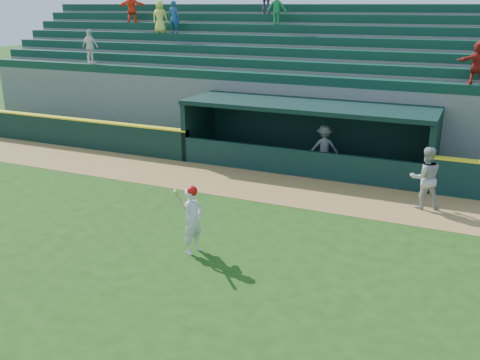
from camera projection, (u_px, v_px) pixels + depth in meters
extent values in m
plane|color=#1D4210|center=(215.00, 245.00, 13.91)|extent=(120.00, 120.00, 0.00)
cube|color=olive|center=(280.00, 188.00, 18.15)|extent=(40.00, 3.00, 0.01)
cube|color=black|center=(38.00, 129.00, 24.17)|extent=(15.50, 0.30, 1.20)
cube|color=yellow|center=(37.00, 115.00, 23.97)|extent=(15.50, 0.32, 0.06)
imported|color=#A8A8A3|center=(425.00, 178.00, 16.16)|extent=(1.14, 1.03, 1.93)
imported|color=#9C9D98|center=(324.00, 147.00, 20.21)|extent=(1.22, 0.98, 1.66)
cube|color=slate|center=(305.00, 166.00, 20.57)|extent=(9.00, 2.60, 0.04)
cube|color=black|center=(199.00, 127.00, 22.01)|extent=(0.20, 2.60, 2.30)
cube|color=black|center=(434.00, 151.00, 18.43)|extent=(0.20, 2.60, 2.30)
cube|color=black|center=(316.00, 131.00, 21.34)|extent=(9.40, 0.20, 2.30)
cube|color=black|center=(307.00, 106.00, 19.83)|extent=(9.40, 2.80, 0.16)
cube|color=black|center=(295.00, 163.00, 19.36)|extent=(9.00, 0.16, 1.00)
cube|color=brown|center=(311.00, 156.00, 21.19)|extent=(8.40, 0.45, 0.10)
cube|color=slate|center=(320.00, 121.00, 21.70)|extent=(34.00, 0.85, 2.91)
cube|color=#0F3828|center=(321.00, 81.00, 21.09)|extent=(34.00, 0.60, 0.36)
cube|color=slate|center=(326.00, 112.00, 22.37)|extent=(34.00, 0.85, 3.36)
cube|color=#0F3828|center=(327.00, 67.00, 21.68)|extent=(34.00, 0.60, 0.36)
cube|color=slate|center=(331.00, 103.00, 23.04)|extent=(34.00, 0.85, 3.81)
cube|color=#0F3828|center=(333.00, 54.00, 22.28)|extent=(34.00, 0.60, 0.36)
cube|color=slate|center=(337.00, 95.00, 23.70)|extent=(34.00, 0.85, 4.26)
cube|color=#0F3828|center=(339.00, 42.00, 22.87)|extent=(34.00, 0.60, 0.36)
cube|color=slate|center=(342.00, 87.00, 24.37)|extent=(34.00, 0.85, 4.71)
cube|color=#0F3828|center=(344.00, 30.00, 23.47)|extent=(34.00, 0.60, 0.36)
cube|color=slate|center=(346.00, 80.00, 25.03)|extent=(34.00, 0.85, 5.16)
cube|color=#0F3828|center=(350.00, 19.00, 24.07)|extent=(34.00, 0.60, 0.36)
cube|color=slate|center=(351.00, 73.00, 25.70)|extent=(34.00, 0.85, 5.61)
cube|color=#0F3828|center=(355.00, 8.00, 24.66)|extent=(34.00, 0.60, 0.36)
cube|color=slate|center=(354.00, 72.00, 26.20)|extent=(34.50, 0.30, 5.61)
imported|color=white|center=(90.00, 47.00, 25.20)|extent=(0.94, 0.44, 1.57)
imported|color=#A22118|center=(478.00, 63.00, 18.63)|extent=(1.46, 0.71, 1.51)
imported|color=#234E81|center=(174.00, 17.00, 25.78)|extent=(0.56, 0.37, 1.51)
imported|color=#1C8039|center=(277.00, 8.00, 24.44)|extent=(1.03, 0.67, 1.49)
imported|color=#EFEC54|center=(160.00, 17.00, 26.09)|extent=(0.83, 0.63, 1.52)
imported|color=#FA3E1B|center=(132.00, 6.00, 27.54)|extent=(1.54, 0.76, 1.60)
imported|color=silver|center=(193.00, 221.00, 13.26)|extent=(0.53, 0.69, 1.70)
sphere|color=red|center=(192.00, 191.00, 13.02)|extent=(0.27, 0.27, 0.27)
cylinder|color=#C9B580|center=(181.00, 202.00, 12.97)|extent=(0.16, 0.53, 0.76)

